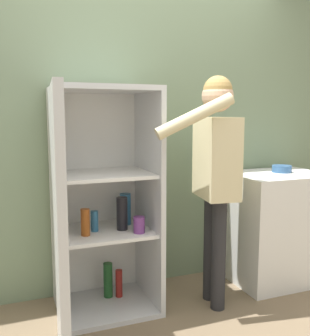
{
  "coord_description": "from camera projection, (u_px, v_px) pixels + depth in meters",
  "views": [
    {
      "loc": [
        -0.99,
        -1.99,
        1.39
      ],
      "look_at": [
        0.04,
        0.64,
        1.0
      ],
      "focal_mm": 42.0,
      "sensor_mm": 36.0,
      "label": 1
    }
  ],
  "objects": [
    {
      "name": "counter",
      "position": [
        276.0,
        226.0,
        3.3
      ],
      "size": [
        0.79,
        0.61,
        0.91
      ],
      "color": "white",
      "rests_on": "ground_plane"
    },
    {
      "name": "bowl",
      "position": [
        282.0,
        169.0,
        3.29
      ],
      "size": [
        0.16,
        0.16,
        0.06
      ],
      "color": "#335B8E",
      "rests_on": "counter"
    },
    {
      "name": "wall_back",
      "position": [
        135.0,
        129.0,
        3.11
      ],
      "size": [
        7.0,
        0.06,
        2.55
      ],
      "color": "gray",
      "rests_on": "ground_plane"
    },
    {
      "name": "person",
      "position": [
        215.0,
        161.0,
        2.77
      ],
      "size": [
        0.67,
        0.52,
        1.65
      ],
      "color": "#262628",
      "rests_on": "ground_plane"
    },
    {
      "name": "refrigerator",
      "position": [
        95.0,
        207.0,
        2.62
      ],
      "size": [
        0.79,
        1.26,
        1.57
      ],
      "color": "silver",
      "rests_on": "ground_plane"
    }
  ]
}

